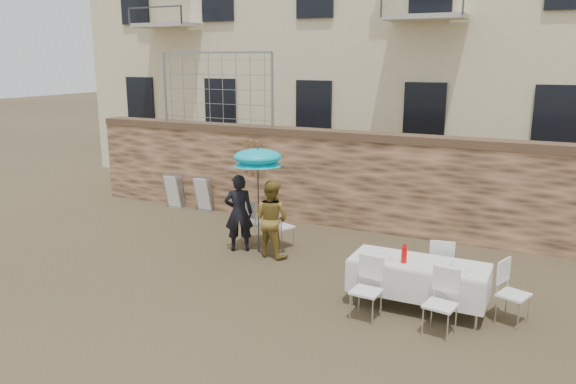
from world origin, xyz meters
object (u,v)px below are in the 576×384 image
at_px(couple_chair_right, 282,225).
at_px(banquet_table, 419,264).
at_px(table_chair_front_left, 366,290).
at_px(umbrella, 258,160).
at_px(table_chair_back, 441,265).
at_px(couple_chair_left, 252,221).
at_px(chair_stack_right, 206,193).
at_px(chair_stack_left, 178,189).
at_px(man_suit, 239,213).
at_px(soda_bottle, 404,255).
at_px(table_chair_front_right, 440,304).
at_px(woman_dress, 271,219).
at_px(table_chair_side, 514,293).

relative_size(couple_chair_right, banquet_table, 0.46).
bearing_deg(couple_chair_right, table_chair_front_left, 157.58).
bearing_deg(umbrella, table_chair_back, -6.36).
xyz_separation_m(couple_chair_left, chair_stack_right, (-2.40, 1.78, -0.02)).
distance_m(umbrella, banquet_table, 3.92).
bearing_deg(umbrella, table_chair_front_left, -33.77).
relative_size(umbrella, couple_chair_right, 2.11).
distance_m(couple_chair_right, chair_stack_left, 4.38).
bearing_deg(couple_chair_left, couple_chair_right, -177.87).
distance_m(man_suit, table_chair_front_left, 3.84).
distance_m(man_suit, soda_bottle, 3.95).
distance_m(chair_stack_left, chair_stack_right, 0.90).
xyz_separation_m(table_chair_front_left, table_chair_back, (0.80, 1.55, 0.00)).
relative_size(banquet_table, chair_stack_right, 2.28).
height_order(couple_chair_left, table_chair_back, same).
bearing_deg(table_chair_front_right, chair_stack_left, 160.50).
bearing_deg(soda_bottle, man_suit, 161.29).
bearing_deg(chair_stack_right, table_chair_back, -22.00).
height_order(woman_dress, table_chair_back, woman_dress).
bearing_deg(chair_stack_left, table_chair_side, -21.15).
bearing_deg(soda_bottle, umbrella, 157.75).
distance_m(man_suit, couple_chair_right, 0.95).
bearing_deg(umbrella, table_chair_side, -12.74).
relative_size(woman_dress, couple_chair_left, 1.61).
relative_size(soda_bottle, table_chair_back, 0.27).
bearing_deg(chair_stack_left, banquet_table, -25.43).
height_order(woman_dress, soda_bottle, woman_dress).
distance_m(man_suit, woman_dress, 0.75).
relative_size(man_suit, table_chair_front_left, 1.66).
relative_size(couple_chair_left, table_chair_front_left, 1.00).
height_order(soda_bottle, chair_stack_right, soda_bottle).
relative_size(couple_chair_left, table_chair_side, 1.00).
xyz_separation_m(couple_chair_right, table_chair_front_right, (3.74, -2.42, 0.00)).
xyz_separation_m(man_suit, table_chair_front_left, (3.34, -1.87, -0.32)).
bearing_deg(umbrella, chair_stack_left, 148.97).
relative_size(umbrella, banquet_table, 0.96).
bearing_deg(couple_chair_left, chair_stack_left, -26.16).
bearing_deg(umbrella, soda_bottle, -22.25).
height_order(man_suit, table_chair_side, man_suit).
distance_m(woman_dress, chair_stack_left, 4.68).
distance_m(soda_bottle, chair_stack_left, 7.92).
bearing_deg(soda_bottle, banquet_table, 36.87).
bearing_deg(table_chair_side, soda_bottle, 117.80).
distance_m(woman_dress, soda_bottle, 3.25).
xyz_separation_m(couple_chair_right, soda_bottle, (3.04, -1.82, 0.43)).
bearing_deg(woman_dress, chair_stack_left, -21.03).
height_order(man_suit, table_chair_front_left, man_suit).
height_order(umbrella, couple_chair_left, umbrella).
height_order(couple_chair_left, couple_chair_right, same).
relative_size(chair_stack_left, chair_stack_right, 1.00).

